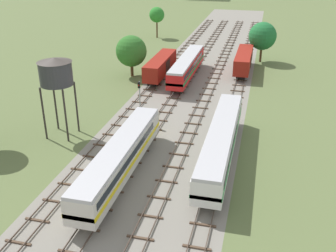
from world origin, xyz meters
TOP-DOWN VIEW (x-y plane):
  - ground_plane at (0.00, 56.00)m, footprint 480.00×480.00m
  - ballast_bed at (0.00, 56.00)m, footprint 18.56×176.00m
  - track_far_left at (-7.28, 57.00)m, footprint 2.40×126.00m
  - track_left at (-2.43, 57.00)m, footprint 2.40×126.00m
  - track_centre_left at (2.43, 57.00)m, footprint 2.40×126.00m
  - track_centre at (7.28, 57.00)m, footprint 2.40×126.00m
  - diesel_railcar_left_nearest at (-2.43, 22.14)m, footprint 2.96×20.50m
  - passenger_coach_centre_near at (7.28, 28.47)m, footprint 2.96×22.00m
  - freight_boxcar_far_left_mid at (-7.27, 56.42)m, footprint 2.87×14.00m
  - diesel_railcar_left_midfar at (-2.43, 56.88)m, footprint 2.96×20.50m
  - freight_boxcar_centre_far at (7.29, 64.02)m, footprint 2.87×14.00m
  - water_tower at (-13.42, 30.17)m, footprint 4.23×4.23m
  - signal_post_nearest at (-4.85, 36.46)m, footprint 0.28×0.47m
  - lineside_tree_1 at (-17.21, 89.98)m, footprint 3.94×3.94m
  - lineside_tree_2 at (10.31, 72.35)m, footprint 5.69×5.69m
  - lineside_tree_3 at (-12.78, 56.29)m, footprint 5.71×5.71m

SIDE VIEW (x-z plane):
  - ground_plane at x=0.00m, z-range 0.00..0.00m
  - ballast_bed at x=0.00m, z-range 0.00..0.01m
  - track_far_left at x=-7.28m, z-range -0.01..0.28m
  - track_left at x=-2.43m, z-range -0.01..0.28m
  - track_centre_left at x=2.43m, z-range -0.01..0.28m
  - track_centre at x=7.28m, z-range -0.01..0.28m
  - freight_boxcar_far_left_mid at x=-7.27m, z-range 0.65..4.25m
  - freight_boxcar_centre_far at x=7.29m, z-range 0.65..4.25m
  - diesel_railcar_left_nearest at x=-2.43m, z-range 0.70..4.50m
  - diesel_railcar_left_midfar at x=-2.43m, z-range 0.70..4.50m
  - passenger_coach_centre_near at x=7.28m, z-range 0.71..4.51m
  - signal_post_nearest at x=-4.85m, z-range 0.77..6.75m
  - lineside_tree_3 at x=-12.78m, z-range 0.95..8.60m
  - lineside_tree_2 at x=10.31m, z-range 1.28..9.55m
  - lineside_tree_1 at x=-17.21m, z-range 1.95..9.86m
  - water_tower at x=-13.42m, z-range 3.32..13.59m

